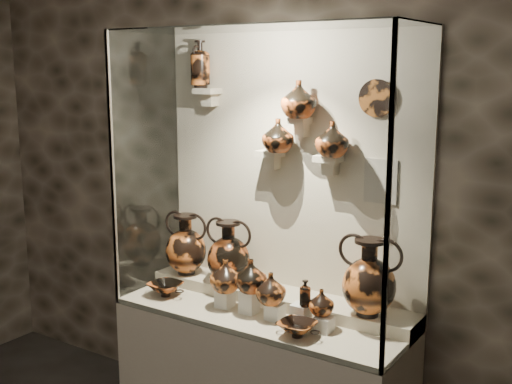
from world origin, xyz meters
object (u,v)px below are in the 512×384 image
(amphora_mid, at_px, (229,252))
(ovoid_vase_b, at_px, (299,99))
(amphora_right, at_px, (369,277))
(jug_c, at_px, (271,288))
(jug_a, at_px, (226,275))
(ovoid_vase_a, at_px, (278,136))
(amphora_left, at_px, (186,244))
(jug_b, at_px, (251,276))
(ovoid_vase_c, at_px, (332,139))
(jug_e, at_px, (322,302))
(lekythos_small, at_px, (305,292))
(lekythos_tall, at_px, (200,61))
(kylix_left, at_px, (166,288))
(kylix_right, at_px, (298,327))

(amphora_mid, relative_size, ovoid_vase_b, 1.89)
(amphora_right, distance_m, jug_c, 0.53)
(jug_a, distance_m, ovoid_vase_a, 0.85)
(amphora_left, xyz_separation_m, jug_b, (0.62, -0.19, -0.04))
(ovoid_vase_c, bearing_deg, ovoid_vase_a, 176.51)
(jug_e, height_order, lekythos_small, lekythos_small)
(amphora_right, height_order, jug_b, amphora_right)
(jug_c, bearing_deg, jug_b, -158.51)
(jug_a, height_order, ovoid_vase_b, ovoid_vase_b)
(amphora_left, height_order, lekythos_small, amphora_left)
(jug_c, distance_m, lekythos_tall, 1.43)
(jug_c, height_order, ovoid_vase_a, ovoid_vase_a)
(amphora_right, height_order, lekythos_tall, lekythos_tall)
(ovoid_vase_b, bearing_deg, jug_e, -46.91)
(jug_e, bearing_deg, amphora_right, 34.88)
(jug_b, height_order, kylix_left, jug_b)
(jug_e, relative_size, kylix_right, 0.58)
(ovoid_vase_a, bearing_deg, lekythos_tall, -176.72)
(kylix_left, xyz_separation_m, ovoid_vase_c, (0.95, 0.30, 0.93))
(lekythos_small, distance_m, kylix_right, 0.20)
(amphora_right, relative_size, lekythos_tall, 1.31)
(amphora_mid, distance_m, ovoid_vase_b, 1.03)
(ovoid_vase_c, bearing_deg, jug_a, -156.77)
(amphora_right, relative_size, jug_e, 2.96)
(jug_e, bearing_deg, lekythos_small, -163.68)
(amphora_right, xyz_separation_m, ovoid_vase_b, (-0.48, 0.07, 0.91))
(amphora_right, bearing_deg, amphora_left, -165.24)
(jug_b, distance_m, lekythos_small, 0.35)
(jug_e, relative_size, ovoid_vase_c, 0.74)
(jug_a, bearing_deg, amphora_mid, 116.73)
(amphora_right, relative_size, ovoid_vase_c, 2.19)
(ovoid_vase_b, bearing_deg, amphora_mid, 179.33)
(jug_e, xyz_separation_m, ovoid_vase_b, (-0.28, 0.23, 1.04))
(ovoid_vase_a, bearing_deg, amphora_left, -168.24)
(jug_b, bearing_deg, jug_c, 11.91)
(jug_a, relative_size, ovoid_vase_b, 0.93)
(jug_c, distance_m, jug_e, 0.30)
(jug_a, bearing_deg, jug_b, -3.10)
(jug_a, relative_size, jug_e, 1.35)
(lekythos_tall, distance_m, ovoid_vase_b, 0.73)
(kylix_right, bearing_deg, ovoid_vase_a, 147.32)
(jug_e, distance_m, ovoid_vase_a, 0.96)
(jug_c, bearing_deg, amphora_mid, 178.47)
(lekythos_tall, bearing_deg, lekythos_small, -33.98)
(amphora_mid, distance_m, jug_e, 0.75)
(jug_c, bearing_deg, kylix_right, -3.42)
(amphora_left, relative_size, ovoid_vase_c, 2.02)
(lekythos_small, height_order, lekythos_tall, lekythos_tall)
(lekythos_small, bearing_deg, ovoid_vase_c, 93.34)
(amphora_left, height_order, jug_a, amphora_left)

